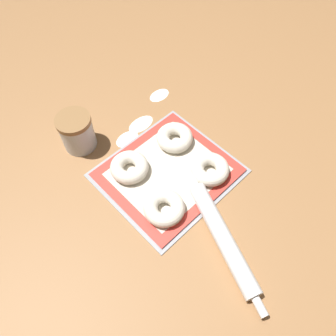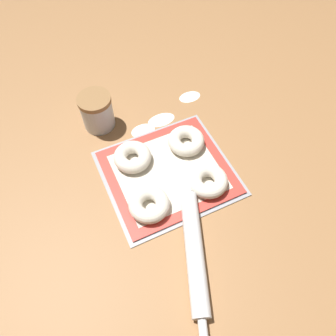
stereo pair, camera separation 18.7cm
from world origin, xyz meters
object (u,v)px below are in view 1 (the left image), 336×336
Objects in this scene: bagel_back_left at (129,167)px; bagel_back_right at (175,138)px; baking_tray at (168,173)px; bagel_front_left at (164,208)px; flour_canister at (77,132)px; bagel_front_right at (210,169)px; rolling_pin at (223,237)px.

bagel_back_right is (0.19, -0.01, 0.00)m from bagel_back_left.
bagel_front_left is (-0.11, -0.09, 0.03)m from baking_tray.
bagel_back_right is 0.33m from flour_canister.
bagel_front_right is at bearing -45.66° from bagel_back_left.
bagel_front_right is 0.26m from bagel_back_left.
bagel_front_left is 0.20m from bagel_front_right.
bagel_front_right is at bearing -0.80° from bagel_front_left.
bagel_back_left is 1.00× the size of bagel_back_right.
bagel_back_right is 0.38m from rolling_pin.
flour_canister reaches higher than bagel_front_left.
bagel_back_right is 0.95× the size of flour_canister.
bagel_back_right is (0.01, 0.17, 0.00)m from bagel_front_right.
bagel_front_left is at bearing 179.20° from bagel_front_right.
baking_tray is at bearing 80.24° from rolling_pin.
bagel_front_right is at bearing -60.07° from flour_canister.
bagel_back_left is 0.19m from bagel_back_right.
flour_canister reaches higher than rolling_pin.
baking_tray is at bearing -65.82° from flour_canister.
baking_tray is 0.96× the size of rolling_pin.
bagel_front_left and bagel_back_left have the same top height.
bagel_front_right is (0.20, -0.00, 0.00)m from bagel_front_left.
bagel_front_left reaches higher than baking_tray.
baking_tray is 3.29× the size of bagel_back_right.
bagel_front_left is at bearing -85.99° from flour_canister.
rolling_pin is (0.06, -0.18, -0.01)m from bagel_front_left.
bagel_front_left is at bearing 108.12° from rolling_pin.
flour_canister is (-0.05, 0.21, 0.03)m from bagel_back_left.
bagel_front_left is 0.39m from flour_canister.
bagel_front_left is 0.27m from bagel_back_right.
bagel_front_left and bagel_back_right have the same top height.
bagel_back_left is at bearing 134.71° from baking_tray.
flour_canister is at bearing 98.60° from rolling_pin.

